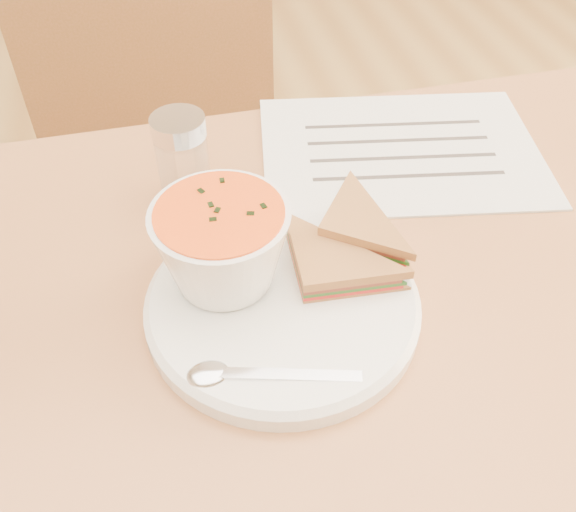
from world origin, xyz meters
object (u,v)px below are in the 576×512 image
object	(u,v)px
dining_table	(295,497)
plate	(283,305)
chair_far	(177,233)
soup_bowl	(223,249)
condiment_shaker	(183,160)

from	to	relation	value
dining_table	plate	world-z (taller)	plate
chair_far	soup_bowl	distance (m)	0.53
dining_table	soup_bowl	distance (m)	0.44
dining_table	chair_far	xyz separation A→B (m)	(-0.09, 0.45, 0.09)
condiment_shaker	dining_table	bearing A→B (deg)	-68.82
dining_table	soup_bowl	xyz separation A→B (m)	(-0.06, 0.04, 0.43)
chair_far	plate	bearing A→B (deg)	100.95
soup_bowl	condiment_shaker	size ratio (longest dim) A/B	1.20
plate	condiment_shaker	world-z (taller)	condiment_shaker
soup_bowl	dining_table	bearing A→B (deg)	-36.83
chair_far	condiment_shaker	bearing A→B (deg)	94.38
dining_table	condiment_shaker	xyz separation A→B (m)	(-0.08, 0.19, 0.43)
plate	soup_bowl	size ratio (longest dim) A/B	2.05
chair_far	condiment_shaker	size ratio (longest dim) A/B	9.17
dining_table	plate	distance (m)	0.38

